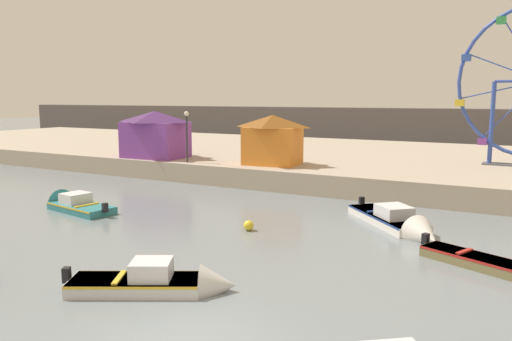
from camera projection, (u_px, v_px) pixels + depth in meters
name	position (u px, v px, depth m)	size (l,w,h in m)	color
quay_promenade	(428.00, 165.00, 36.99)	(110.00, 24.55, 1.28)	tan
distant_town_skyline	(465.00, 128.00, 55.69)	(140.00, 3.00, 4.40)	#564C47
motorboat_pale_grey	(166.00, 282.00, 14.43)	(4.82, 3.43, 1.35)	silver
motorboat_white_red_stripe	(401.00, 224.00, 21.16)	(5.28, 5.43, 1.47)	silver
motorboat_olive_wood	(501.00, 267.00, 15.96)	(4.80, 2.77, 1.00)	olive
motorboat_teal_painted	(70.00, 204.00, 25.23)	(5.05, 2.25, 1.46)	teal
carnival_booth_orange_canopy	(273.00, 139.00, 32.19)	(3.96, 3.06, 3.22)	orange
carnival_booth_purple_stall	(155.00, 133.00, 36.04)	(4.86, 3.56, 3.37)	purple
promenade_lamp_near	(187.00, 129.00, 33.16)	(0.32, 0.32, 3.43)	#2D2D33
mooring_buoy_orange	(249.00, 226.00, 21.11)	(0.44, 0.44, 0.44)	yellow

